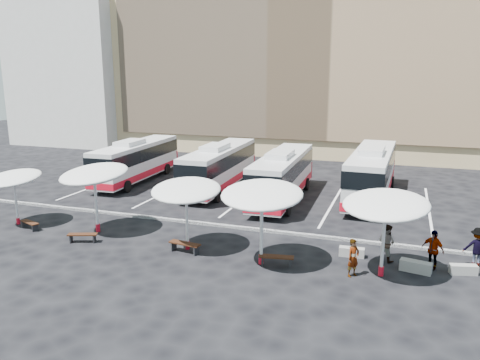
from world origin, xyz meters
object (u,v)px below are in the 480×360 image
(wood_bench_2, at_px, (185,245))
(passenger_1, at_px, (387,243))
(conc_bench_2, at_px, (463,269))
(passenger_0, at_px, (353,258))
(wood_bench_3, at_px, (276,258))
(conc_bench_1, at_px, (416,267))
(sunshade_3, at_px, (262,195))
(wood_bench_0, at_px, (30,224))
(bus_2, at_px, (283,174))
(sunshade_1, at_px, (94,174))
(sunshade_0, at_px, (13,178))
(wood_bench_1, at_px, (83,236))
(bus_3, at_px, (372,172))
(sunshade_2, at_px, (186,190))
(conc_bench_0, at_px, (352,252))
(passenger_2, at_px, (433,250))
(passenger_3, at_px, (477,247))
(bus_0, at_px, (136,160))
(bus_1, at_px, (220,166))
(sunshade_4, at_px, (386,205))

(wood_bench_2, distance_m, passenger_1, 9.52)
(conc_bench_2, relative_size, passenger_0, 0.68)
(wood_bench_3, relative_size, conc_bench_1, 1.22)
(sunshade_3, relative_size, passenger_0, 2.31)
(wood_bench_0, distance_m, passenger_1, 19.03)
(bus_2, height_order, passenger_1, bus_2)
(sunshade_1, bearing_deg, sunshade_0, -175.37)
(wood_bench_1, bearing_deg, bus_3, 46.15)
(sunshade_2, height_order, conc_bench_0, sunshade_2)
(sunshade_1, distance_m, passenger_2, 17.23)
(conc_bench_1, bearing_deg, bus_2, 130.91)
(sunshade_3, bearing_deg, bus_2, 99.44)
(wood_bench_0, height_order, passenger_3, passenger_3)
(conc_bench_2, bearing_deg, sunshade_3, -168.05)
(bus_0, height_order, passenger_2, bus_0)
(wood_bench_0, bearing_deg, sunshade_1, 13.62)
(wood_bench_3, bearing_deg, passenger_1, 26.21)
(wood_bench_3, relative_size, passenger_2, 0.89)
(bus_3, relative_size, conc_bench_2, 10.35)
(conc_bench_1, bearing_deg, bus_1, 140.63)
(sunshade_2, height_order, wood_bench_0, sunshade_2)
(sunshade_2, distance_m, passenger_3, 13.55)
(bus_1, bearing_deg, conc_bench_1, -40.98)
(sunshade_0, xyz_separation_m, sunshade_4, (20.13, -0.43, 0.45))
(conc_bench_0, bearing_deg, sunshade_2, -167.77)
(bus_2, distance_m, sunshade_1, 12.71)
(bus_3, distance_m, wood_bench_0, 21.85)
(wood_bench_1, distance_m, conc_bench_0, 13.52)
(sunshade_1, distance_m, sunshade_4, 15.01)
(bus_3, distance_m, sunshade_2, 15.14)
(conc_bench_2, bearing_deg, conc_bench_1, -167.18)
(sunshade_2, bearing_deg, wood_bench_0, -178.93)
(passenger_3, bearing_deg, passenger_2, 28.69)
(bus_3, xyz_separation_m, passenger_3, (5.35, -10.54, -0.98))
(sunshade_0, distance_m, sunshade_3, 14.94)
(wood_bench_0, height_order, conc_bench_1, conc_bench_1)
(bus_0, height_order, sunshade_2, sunshade_2)
(conc_bench_1, bearing_deg, bus_3, 102.93)
(wood_bench_1, distance_m, conc_bench_1, 16.19)
(sunshade_3, distance_m, wood_bench_0, 13.89)
(wood_bench_2, bearing_deg, bus_1, 104.13)
(sunshade_1, height_order, passenger_3, sunshade_1)
(wood_bench_1, xyz_separation_m, passenger_0, (13.53, 0.39, 0.48))
(bus_3, xyz_separation_m, passenger_0, (0.22, -13.47, -1.06))
(wood_bench_2, xyz_separation_m, conc_bench_1, (10.53, 1.27, -0.13))
(sunshade_1, distance_m, conc_bench_1, 16.66)
(sunshade_2, bearing_deg, sunshade_0, 178.28)
(wood_bench_2, relative_size, wood_bench_3, 1.03)
(conc_bench_2, bearing_deg, bus_2, 138.13)
(sunshade_0, relative_size, sunshade_2, 0.91)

